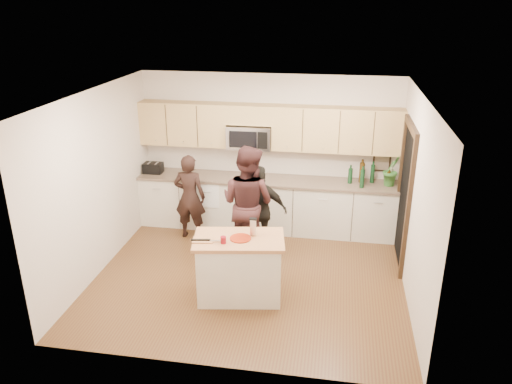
% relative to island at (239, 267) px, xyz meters
% --- Properties ---
extents(floor, '(4.50, 4.50, 0.00)m').
position_rel_island_xyz_m(floor, '(0.04, 0.56, -0.45)').
color(floor, brown).
rests_on(floor, ground).
extents(room_shell, '(4.52, 4.02, 2.71)m').
position_rel_island_xyz_m(room_shell, '(0.04, 0.56, 1.28)').
color(room_shell, beige).
rests_on(room_shell, ground).
extents(back_cabinetry, '(4.50, 0.66, 0.94)m').
position_rel_island_xyz_m(back_cabinetry, '(0.04, 2.25, 0.02)').
color(back_cabinetry, beige).
rests_on(back_cabinetry, ground).
extents(upper_cabinetry, '(4.50, 0.33, 0.75)m').
position_rel_island_xyz_m(upper_cabinetry, '(0.07, 2.39, 1.39)').
color(upper_cabinetry, tan).
rests_on(upper_cabinetry, ground).
extents(microwave, '(0.76, 0.41, 0.40)m').
position_rel_island_xyz_m(microwave, '(-0.27, 2.36, 1.20)').
color(microwave, silver).
rests_on(microwave, ground).
extents(doorway, '(0.06, 1.25, 2.20)m').
position_rel_island_xyz_m(doorway, '(2.27, 1.46, 0.70)').
color(doorway, black).
rests_on(doorway, ground).
extents(framed_picture, '(0.30, 0.03, 0.38)m').
position_rel_island_xyz_m(framed_picture, '(1.99, 2.54, 0.83)').
color(framed_picture, black).
rests_on(framed_picture, ground).
extents(dish_towel, '(0.34, 0.60, 0.48)m').
position_rel_island_xyz_m(dish_towel, '(-0.91, 2.06, 0.35)').
color(dish_towel, white).
rests_on(dish_towel, ground).
extents(island, '(1.30, 0.88, 0.90)m').
position_rel_island_xyz_m(island, '(0.00, 0.00, 0.00)').
color(island, beige).
rests_on(island, ground).
extents(red_plate, '(0.28, 0.28, 0.02)m').
position_rel_island_xyz_m(red_plate, '(0.02, -0.01, 0.45)').
color(red_plate, maroon).
rests_on(red_plate, island).
extents(box_grater, '(0.09, 0.06, 0.24)m').
position_rel_island_xyz_m(box_grater, '(0.17, 0.10, 0.58)').
color(box_grater, silver).
rests_on(box_grater, red_plate).
extents(drink_glass, '(0.07, 0.07, 0.09)m').
position_rel_island_xyz_m(drink_glass, '(-0.17, -0.17, 0.49)').
color(drink_glass, maroon).
rests_on(drink_glass, island).
extents(cutting_board, '(0.30, 0.22, 0.02)m').
position_rel_island_xyz_m(cutting_board, '(-0.45, -0.15, 0.45)').
color(cutting_board, '#A57345').
rests_on(cutting_board, island).
extents(tongs, '(0.26, 0.07, 0.02)m').
position_rel_island_xyz_m(tongs, '(-0.47, -0.18, 0.47)').
color(tongs, black).
rests_on(tongs, cutting_board).
extents(knife, '(0.21, 0.06, 0.01)m').
position_rel_island_xyz_m(knife, '(-0.25, -0.16, 0.46)').
color(knife, silver).
rests_on(knife, cutting_board).
extents(toaster, '(0.33, 0.23, 0.18)m').
position_rel_island_xyz_m(toaster, '(-2.01, 2.23, 0.58)').
color(toaster, black).
rests_on(toaster, back_cabinetry).
extents(bottle_cluster, '(0.75, 0.35, 0.40)m').
position_rel_island_xyz_m(bottle_cluster, '(1.78, 2.28, 0.66)').
color(bottle_cluster, black).
rests_on(bottle_cluster, back_cabinetry).
extents(orchid, '(0.38, 0.37, 0.54)m').
position_rel_island_xyz_m(orchid, '(2.14, 2.28, 0.76)').
color(orchid, '#336D2B').
rests_on(orchid, back_cabinetry).
extents(woman_left, '(0.55, 0.37, 1.48)m').
position_rel_island_xyz_m(woman_left, '(-1.19, 1.69, 0.29)').
color(woman_left, black).
rests_on(woman_left, ground).
extents(woman_center, '(1.10, 0.99, 1.84)m').
position_rel_island_xyz_m(woman_center, '(-0.09, 1.14, 0.47)').
color(woman_center, '#321919').
rests_on(woman_center, ground).
extents(woman_right, '(0.88, 0.40, 1.47)m').
position_rel_island_xyz_m(woman_right, '(0.07, 1.34, 0.28)').
color(woman_right, black).
rests_on(woman_right, ground).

